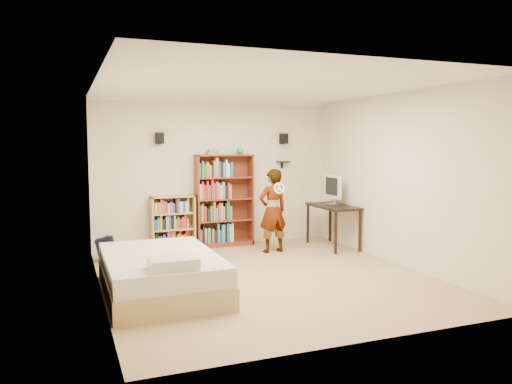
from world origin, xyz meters
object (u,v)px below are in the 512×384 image
Objects in this scene: low_bookshelf at (173,223)px; computer_desk at (333,226)px; tall_bookshelf at (224,200)px; person at (273,211)px; daybed at (161,268)px.

computer_desk is at bearing -16.90° from low_bookshelf.
tall_bookshelf is 1.75× the size of low_bookshelf.
person is at bearing -28.30° from low_bookshelf.
low_bookshelf is 0.46× the size of daybed.
tall_bookshelf is 1.03m from low_bookshelf.
tall_bookshelf is at bearing 155.35° from computer_desk.
daybed is (-1.65, -2.53, -0.54)m from tall_bookshelf.
low_bookshelf is 2.64m from daybed.
person is (2.27, 1.69, 0.42)m from daybed.
person is at bearing -53.69° from tall_bookshelf.
tall_bookshelf is 3.07m from daybed.
tall_bookshelf reaches higher than computer_desk.
daybed is (-3.48, -1.69, -0.07)m from computer_desk.
tall_bookshelf is 1.50× the size of computer_desk.
daybed is at bearing 29.10° from person.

